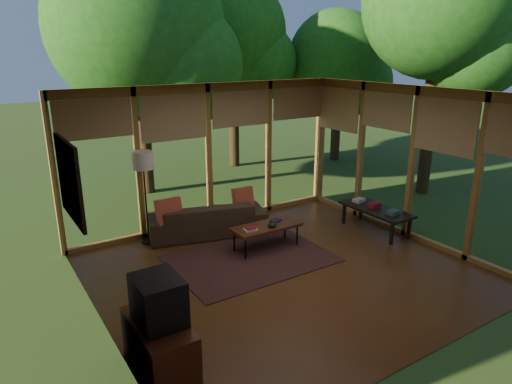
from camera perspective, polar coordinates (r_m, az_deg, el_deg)
floor at (r=7.18m, az=3.69°, el=-9.87°), size 5.50×5.50×0.00m
ceiling at (r=6.41m, az=4.16°, el=12.11°), size 5.50×5.50×0.00m
wall_left at (r=5.57m, az=-19.54°, el=-4.02°), size 0.04×5.00×2.70m
wall_front at (r=5.02m, az=21.26°, el=-6.57°), size 5.50×0.04×2.70m
window_wall_back at (r=8.73m, az=-5.93°, el=4.52°), size 5.50×0.12×2.70m
window_wall_right at (r=8.55m, az=18.92°, el=3.38°), size 0.12×5.00×2.70m
exterior_lawn at (r=17.96m, az=9.19°, el=6.65°), size 40.00×40.00×0.00m
tree_nw at (r=10.89m, az=-14.78°, el=19.34°), size 3.89×3.89×5.70m
tree_ne at (r=13.24m, az=-3.17°, el=19.33°), size 3.04×3.04×5.27m
tree_se at (r=11.18m, az=22.13°, el=21.25°), size 3.33×3.33×5.94m
tree_far at (r=14.02m, az=9.97°, el=16.04°), size 2.79×2.79×4.42m
rug at (r=7.56m, az=-0.68°, el=-8.31°), size 2.53×1.79×0.01m
sofa at (r=8.46m, az=-6.16°, el=-3.28°), size 2.26×1.37×0.62m
pillow_left at (r=8.03m, az=-10.84°, el=-2.43°), size 0.44×0.24×0.46m
pillow_right at (r=8.67m, az=-1.64°, el=-0.79°), size 0.40×0.21×0.42m
ct_book_lower at (r=7.55m, az=-0.70°, el=-4.73°), size 0.24×0.19×0.03m
ct_book_upper at (r=7.54m, az=-0.70°, el=-4.54°), size 0.17×0.14×0.03m
ct_book_side at (r=7.96m, az=2.47°, el=-3.56°), size 0.22×0.19×0.03m
ct_bowl at (r=7.71m, az=2.02°, el=-4.10°), size 0.16×0.16×0.07m
media_cabinet at (r=5.16m, az=-11.94°, el=-18.42°), size 0.50×1.00×0.60m
television at (r=4.87m, az=-12.13°, el=-13.09°), size 0.45×0.55×0.50m
console_book_a at (r=8.54m, az=16.78°, el=-2.46°), size 0.22×0.17×0.08m
console_book_b at (r=8.81m, az=14.59°, el=-1.60°), size 0.20×0.15×0.09m
console_book_c at (r=9.07m, az=12.75°, el=-0.99°), size 0.25×0.20×0.06m
floor_lamp at (r=7.95m, az=-13.93°, el=3.21°), size 0.36×0.36×1.65m
coffee_table at (r=7.78m, az=1.29°, el=-4.43°), size 1.20×0.50×0.43m
side_console at (r=8.81m, az=14.78°, el=-2.24°), size 0.60×1.40×0.46m
wall_painting at (r=6.82m, az=-22.26°, el=1.34°), size 0.06×1.35×1.15m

